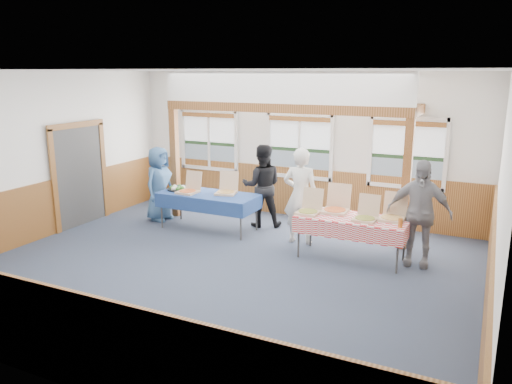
% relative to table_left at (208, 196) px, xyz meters
% --- Properties ---
extents(floor, '(8.00, 8.00, 0.00)m').
position_rel_table_left_xyz_m(floor, '(1.32, -1.74, -0.71)').
color(floor, '#2C3548').
rests_on(floor, ground).
extents(ceiling, '(8.00, 8.00, 0.00)m').
position_rel_table_left_xyz_m(ceiling, '(1.32, -1.74, 2.49)').
color(ceiling, white).
rests_on(ceiling, wall_back).
extents(wall_back, '(8.00, 0.00, 8.00)m').
position_rel_table_left_xyz_m(wall_back, '(1.32, 1.76, 0.89)').
color(wall_back, silver).
rests_on(wall_back, floor).
extents(wall_front, '(8.00, 0.00, 8.00)m').
position_rel_table_left_xyz_m(wall_front, '(1.32, -5.24, 0.89)').
color(wall_front, silver).
rests_on(wall_front, floor).
extents(wall_left, '(0.00, 8.00, 8.00)m').
position_rel_table_left_xyz_m(wall_left, '(-2.68, -1.74, 0.89)').
color(wall_left, silver).
rests_on(wall_left, floor).
extents(wall_right, '(0.00, 8.00, 8.00)m').
position_rel_table_left_xyz_m(wall_right, '(5.32, -1.74, 0.89)').
color(wall_right, silver).
rests_on(wall_right, floor).
extents(wainscot_back, '(7.98, 0.05, 1.10)m').
position_rel_table_left_xyz_m(wainscot_back, '(1.32, 1.73, -0.16)').
color(wainscot_back, brown).
rests_on(wainscot_back, floor).
extents(wainscot_front, '(7.98, 0.05, 1.10)m').
position_rel_table_left_xyz_m(wainscot_front, '(1.32, -5.22, -0.16)').
color(wainscot_front, brown).
rests_on(wainscot_front, floor).
extents(wainscot_left, '(0.05, 6.98, 1.10)m').
position_rel_table_left_xyz_m(wainscot_left, '(-2.66, -1.74, -0.16)').
color(wainscot_left, brown).
rests_on(wainscot_left, floor).
extents(wainscot_right, '(0.05, 6.98, 1.10)m').
position_rel_table_left_xyz_m(wainscot_right, '(5.29, -1.74, -0.16)').
color(wainscot_right, brown).
rests_on(wainscot_right, floor).
extents(cased_opening, '(0.06, 1.30, 2.10)m').
position_rel_table_left_xyz_m(cased_opening, '(-2.64, -0.84, 0.34)').
color(cased_opening, '#373737').
rests_on(cased_opening, wall_left).
extents(window_left, '(1.56, 0.10, 1.46)m').
position_rel_table_left_xyz_m(window_left, '(-0.98, 1.71, 0.97)').
color(window_left, silver).
rests_on(window_left, wall_back).
extents(window_mid, '(1.56, 0.10, 1.46)m').
position_rel_table_left_xyz_m(window_mid, '(1.32, 1.71, 0.97)').
color(window_mid, silver).
rests_on(window_mid, wall_back).
extents(window_right, '(1.56, 0.10, 1.46)m').
position_rel_table_left_xyz_m(window_right, '(3.62, 1.71, 0.97)').
color(window_right, silver).
rests_on(window_right, wall_back).
extents(post_left, '(0.15, 0.15, 2.40)m').
position_rel_table_left_xyz_m(post_left, '(-1.18, 0.56, 0.49)').
color(post_left, '#563313').
rests_on(post_left, floor).
extents(post_right, '(0.15, 0.15, 2.40)m').
position_rel_table_left_xyz_m(post_right, '(3.82, 0.56, 0.49)').
color(post_right, '#563313').
rests_on(post_right, floor).
extents(cross_beam, '(5.15, 0.18, 0.18)m').
position_rel_table_left_xyz_m(cross_beam, '(1.32, 0.56, 1.78)').
color(cross_beam, '#563313').
rests_on(cross_beam, post_left).
extents(table_left, '(2.06, 0.96, 0.76)m').
position_rel_table_left_xyz_m(table_left, '(0.00, 0.00, 0.00)').
color(table_left, '#373737').
rests_on(table_left, floor).
extents(table_right, '(2.05, 1.52, 0.76)m').
position_rel_table_left_xyz_m(table_right, '(3.10, -0.39, -0.00)').
color(table_right, '#373737').
rests_on(table_right, floor).
extents(pizza_box_a, '(0.39, 0.48, 0.42)m').
position_rel_table_left_xyz_m(pizza_box_a, '(-0.40, -0.11, 0.12)').
color(pizza_box_a, tan).
rests_on(pizza_box_a, table_left).
extents(pizza_box_b, '(0.50, 0.56, 0.43)m').
position_rel_table_left_xyz_m(pizza_box_b, '(0.34, 0.16, 0.12)').
color(pizza_box_b, tan).
rests_on(pizza_box_b, table_left).
extents(pizza_box_c, '(0.39, 0.47, 0.42)m').
position_rel_table_left_xyz_m(pizza_box_c, '(2.35, -0.49, 0.12)').
color(pizza_box_c, tan).
rests_on(pizza_box_c, table_right).
extents(pizza_box_d, '(0.45, 0.54, 0.47)m').
position_rel_table_left_xyz_m(pizza_box_d, '(2.75, -0.20, 0.12)').
color(pizza_box_d, tan).
rests_on(pizza_box_d, table_right).
extents(pizza_box_e, '(0.39, 0.47, 0.40)m').
position_rel_table_left_xyz_m(pizza_box_e, '(3.35, -0.47, 0.12)').
color(pizza_box_e, tan).
rests_on(pizza_box_e, table_right).
extents(pizza_box_f, '(0.41, 0.50, 0.43)m').
position_rel_table_left_xyz_m(pizza_box_f, '(3.75, -0.25, 0.12)').
color(pizza_box_f, tan).
rests_on(pizza_box_f, table_right).
extents(veggie_tray, '(0.43, 0.43, 0.10)m').
position_rel_table_left_xyz_m(veggie_tray, '(-0.75, -0.00, 0.08)').
color(veggie_tray, black).
rests_on(veggie_tray, table_left).
extents(drink_glass, '(0.07, 0.07, 0.15)m').
position_rel_table_left_xyz_m(drink_glass, '(3.95, -0.64, 0.13)').
color(drink_glass, '#A7541B').
rests_on(drink_glass, table_right).
extents(woman_white, '(0.71, 0.51, 1.83)m').
position_rel_table_left_xyz_m(woman_white, '(1.99, 0.04, 0.21)').
color(woman_white, silver).
rests_on(woman_white, floor).
extents(woman_black, '(1.04, 0.95, 1.73)m').
position_rel_table_left_xyz_m(woman_black, '(0.89, 0.70, 0.16)').
color(woman_black, black).
rests_on(woman_black, floor).
extents(man_blue, '(0.54, 0.81, 1.62)m').
position_rel_table_left_xyz_m(man_blue, '(-1.32, 0.13, 0.11)').
color(man_blue, '#375C89').
rests_on(man_blue, floor).
extents(person_grey, '(1.07, 0.47, 1.80)m').
position_rel_table_left_xyz_m(person_grey, '(4.16, -0.15, 0.19)').
color(person_grey, gray).
rests_on(person_grey, floor).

